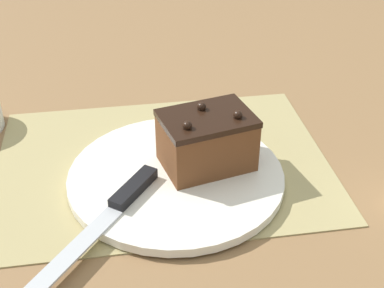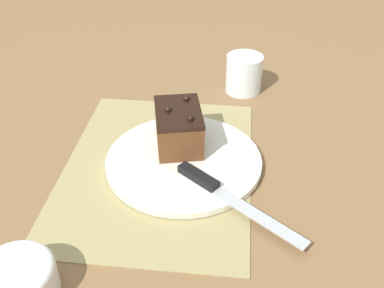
# 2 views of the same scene
# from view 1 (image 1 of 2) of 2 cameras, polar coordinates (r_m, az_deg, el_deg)

# --- Properties ---
(ground_plane) EXTENTS (3.00, 3.00, 0.00)m
(ground_plane) POSITION_cam_1_polar(r_m,az_deg,el_deg) (0.75, -3.14, -2.07)
(ground_plane) COLOR olive
(placemat_woven) EXTENTS (0.46, 0.34, 0.00)m
(placemat_woven) POSITION_cam_1_polar(r_m,az_deg,el_deg) (0.75, -3.14, -1.95)
(placemat_woven) COLOR tan
(placemat_woven) RESTS_ON ground_plane
(cake_plate) EXTENTS (0.29, 0.29, 0.01)m
(cake_plate) POSITION_cam_1_polar(r_m,az_deg,el_deg) (0.71, -1.72, -3.48)
(cake_plate) COLOR white
(cake_plate) RESTS_ON placemat_woven
(chocolate_cake) EXTENTS (0.13, 0.11, 0.08)m
(chocolate_cake) POSITION_cam_1_polar(r_m,az_deg,el_deg) (0.70, 1.58, 0.42)
(chocolate_cake) COLOR brown
(chocolate_cake) RESTS_ON cake_plate
(serving_knife) EXTENTS (0.17, 0.22, 0.01)m
(serving_knife) POSITION_cam_1_polar(r_m,az_deg,el_deg) (0.65, -8.35, -6.88)
(serving_knife) COLOR black
(serving_knife) RESTS_ON cake_plate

